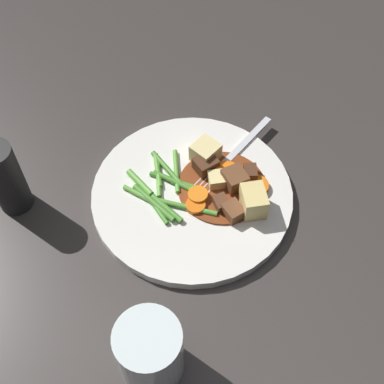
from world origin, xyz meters
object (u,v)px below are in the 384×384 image
(carrot_slice_1, at_px, (256,186))
(meat_chunk_4, at_px, (250,173))
(carrot_slice_0, at_px, (227,173))
(meat_chunk_0, at_px, (206,165))
(fork, at_px, (232,156))
(meat_chunk_1, at_px, (233,211))
(water_glass, at_px, (150,352))
(carrot_slice_3, at_px, (198,196))
(meat_chunk_3, at_px, (235,180))
(pepper_mill, at_px, (6,178))
(dinner_plate, at_px, (192,195))
(potato_chunk_0, at_px, (253,201))
(meat_chunk_2, at_px, (221,203))
(potato_chunk_1, at_px, (217,180))
(potato_chunk_2, at_px, (205,153))
(carrot_slice_2, at_px, (192,206))

(carrot_slice_1, bearing_deg, meat_chunk_4, 100.18)
(carrot_slice_1, bearing_deg, carrot_slice_0, 141.68)
(meat_chunk_0, relative_size, fork, 0.21)
(meat_chunk_1, distance_m, water_glass, 0.22)
(carrot_slice_3, height_order, meat_chunk_3, meat_chunk_3)
(fork, distance_m, water_glass, 0.32)
(meat_chunk_0, xyz_separation_m, pepper_mill, (-0.27, 0.00, 0.03))
(dinner_plate, bearing_deg, carrot_slice_3, -62.74)
(potato_chunk_0, distance_m, meat_chunk_2, 0.04)
(carrot_slice_0, height_order, meat_chunk_3, meat_chunk_3)
(carrot_slice_3, bearing_deg, potato_chunk_1, 32.18)
(carrot_slice_3, height_order, meat_chunk_2, meat_chunk_2)
(carrot_slice_3, xyz_separation_m, meat_chunk_4, (0.08, 0.02, 0.00))
(carrot_slice_0, distance_m, meat_chunk_0, 0.03)
(carrot_slice_1, distance_m, meat_chunk_1, 0.06)
(carrot_slice_0, height_order, meat_chunk_0, meat_chunk_0)
(meat_chunk_0, relative_size, meat_chunk_1, 1.13)
(meat_chunk_1, height_order, meat_chunk_2, meat_chunk_1)
(potato_chunk_2, bearing_deg, carrot_slice_1, -47.21)
(carrot_slice_2, xyz_separation_m, meat_chunk_3, (0.06, 0.02, 0.01))
(carrot_slice_2, bearing_deg, potato_chunk_1, 39.38)
(potato_chunk_1, bearing_deg, pepper_mill, 173.81)
(carrot_slice_0, relative_size, meat_chunk_2, 1.51)
(meat_chunk_4, relative_size, water_glass, 0.24)
(meat_chunk_0, bearing_deg, carrot_slice_1, -35.19)
(dinner_plate, distance_m, water_glass, 0.24)
(potato_chunk_0, bearing_deg, meat_chunk_0, 122.75)
(dinner_plate, height_order, meat_chunk_2, meat_chunk_2)
(meat_chunk_1, relative_size, water_glass, 0.29)
(pepper_mill, bearing_deg, meat_chunk_3, -7.32)
(carrot_slice_0, relative_size, fork, 0.24)
(dinner_plate, distance_m, carrot_slice_3, 0.02)
(carrot_slice_1, height_order, water_glass, water_glass)
(carrot_slice_1, xyz_separation_m, meat_chunk_2, (-0.05, -0.02, 0.00))
(carrot_slice_0, bearing_deg, meat_chunk_0, 149.26)
(potato_chunk_0, xyz_separation_m, meat_chunk_1, (-0.03, -0.01, -0.01))
(carrot_slice_2, xyz_separation_m, potato_chunk_2, (0.03, 0.08, 0.01))
(potato_chunk_2, height_order, water_glass, water_glass)
(meat_chunk_2, bearing_deg, water_glass, -122.69)
(meat_chunk_0, xyz_separation_m, meat_chunk_1, (0.02, -0.08, -0.00))
(meat_chunk_2, height_order, meat_chunk_4, meat_chunk_4)
(potato_chunk_0, bearing_deg, meat_chunk_2, 164.36)
(fork, bearing_deg, pepper_mill, -177.51)
(carrot_slice_1, height_order, fork, carrot_slice_1)
(fork, bearing_deg, potato_chunk_1, -126.94)
(carrot_slice_0, xyz_separation_m, potato_chunk_2, (-0.02, 0.04, 0.01))
(carrot_slice_0, distance_m, meat_chunk_2, 0.05)
(meat_chunk_4, bearing_deg, meat_chunk_1, -123.26)
(potato_chunk_1, bearing_deg, carrot_slice_1, -18.17)
(potato_chunk_2, xyz_separation_m, meat_chunk_2, (0.00, -0.08, -0.01))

